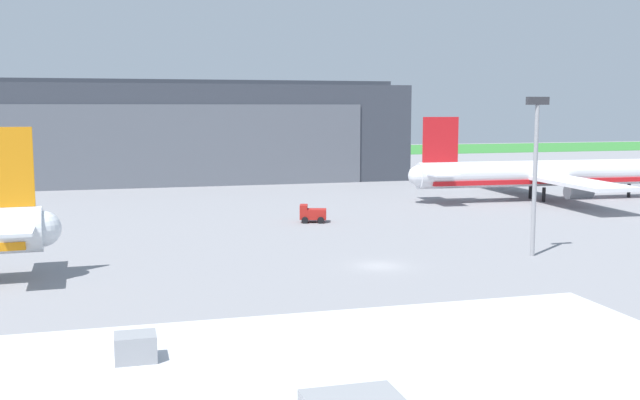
# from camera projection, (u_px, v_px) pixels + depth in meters

# --- Properties ---
(ground_plane) EXTENTS (440.00, 440.00, 0.00)m
(ground_plane) POSITION_uv_depth(u_px,v_px,m) (379.00, 266.00, 72.23)
(ground_plane) COLOR gray
(grass_field_strip) EXTENTS (440.00, 56.00, 0.08)m
(grass_field_strip) POSITION_uv_depth(u_px,v_px,m) (189.00, 153.00, 250.20)
(grass_field_strip) COLOR #348033
(grass_field_strip) RESTS_ON ground_plane
(maintenance_hangar) EXTENTS (93.04, 31.99, 20.91)m
(maintenance_hangar) POSITION_uv_depth(u_px,v_px,m) (177.00, 132.00, 157.40)
(maintenance_hangar) COLOR #383D47
(maintenance_hangar) RESTS_ON ground_plane
(airliner_far_left) EXTENTS (48.67, 42.82, 13.72)m
(airliner_far_left) POSITION_uv_depth(u_px,v_px,m) (547.00, 174.00, 123.08)
(airliner_far_left) COLOR silver
(airliner_far_left) RESTS_ON ground_plane
(baggage_tug) EXTENTS (3.96, 3.32, 2.35)m
(baggage_tug) POSITION_uv_depth(u_px,v_px,m) (312.00, 214.00, 99.43)
(baggage_tug) COLOR #AD1E19
(baggage_tug) RESTS_ON ground_plane
(apron_light_mast) EXTENTS (2.40, 0.50, 16.29)m
(apron_light_mast) POSITION_uv_depth(u_px,v_px,m) (535.00, 162.00, 75.88)
(apron_light_mast) COLOR #99999E
(apron_light_mast) RESTS_ON ground_plane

